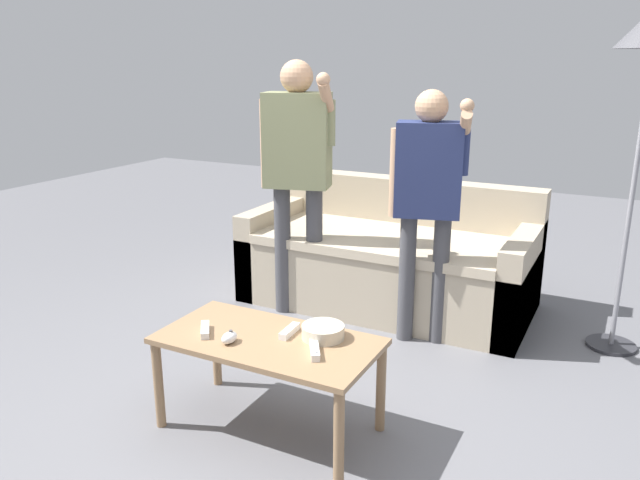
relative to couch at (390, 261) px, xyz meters
The scene contains 10 objects.
ground_plane 1.64m from the couch, 83.64° to the right, with size 12.00×12.00×0.00m, color slate.
couch is the anchor object (origin of this frame).
coffee_table 1.71m from the couch, 87.21° to the right, with size 0.97×0.50×0.45m.
snack_bowl 1.63m from the couch, 79.43° to the right, with size 0.19×0.19×0.06m, color beige.
game_remote_nunchuk 1.83m from the couch, 91.31° to the right, with size 0.06×0.09×0.05m.
player_right 0.90m from the couch, 51.13° to the right, with size 0.47×0.29×1.47m.
player_left 0.98m from the couch, 135.83° to the right, with size 0.52×0.32×1.63m.
game_remote_wand_near 1.78m from the couch, 79.12° to the right, with size 0.11×0.15×0.03m.
game_remote_wand_far 1.64m from the couch, 84.86° to the right, with size 0.05×0.15×0.03m.
game_remote_wand_spare 1.81m from the couch, 96.28° to the right, with size 0.12×0.14×0.03m.
Camera 1 is at (1.26, -2.23, 1.63)m, focal length 35.00 mm.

